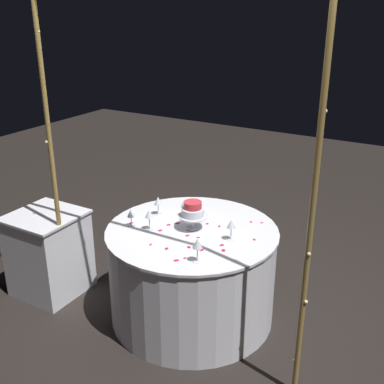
# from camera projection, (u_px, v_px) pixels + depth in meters

# --- Properties ---
(ground_plane) EXTENTS (12.00, 12.00, 0.00)m
(ground_plane) POSITION_uv_depth(u_px,v_px,m) (192.00, 314.00, 3.91)
(ground_plane) COLOR black
(decorative_arch) EXTENTS (2.07, 0.06, 2.49)m
(decorative_arch) POSITION_uv_depth(u_px,v_px,m) (161.00, 136.00, 3.01)
(decorative_arch) COLOR olive
(decorative_arch) RESTS_ON ground
(main_table) EXTENTS (1.32, 1.32, 0.77)m
(main_table) POSITION_uv_depth(u_px,v_px,m) (192.00, 273.00, 3.77)
(main_table) COLOR white
(main_table) RESTS_ON ground
(side_table) EXTENTS (0.57, 0.57, 0.73)m
(side_table) POSITION_uv_depth(u_px,v_px,m) (49.00, 253.00, 4.12)
(side_table) COLOR white
(side_table) RESTS_ON ground
(tiered_cake) EXTENTS (0.22, 0.22, 0.22)m
(tiered_cake) POSITION_uv_depth(u_px,v_px,m) (193.00, 211.00, 3.59)
(tiered_cake) COLOR silver
(tiered_cake) RESTS_ON main_table
(wine_glass_0) EXTENTS (0.06, 0.06, 0.15)m
(wine_glass_0) POSITION_uv_depth(u_px,v_px,m) (131.00, 214.00, 3.64)
(wine_glass_0) COLOR silver
(wine_glass_0) RESTS_ON main_table
(wine_glass_1) EXTENTS (0.06, 0.06, 0.15)m
(wine_glass_1) POSITION_uv_depth(u_px,v_px,m) (158.00, 201.00, 3.85)
(wine_glass_1) COLOR silver
(wine_glass_1) RESTS_ON main_table
(wine_glass_2) EXTENTS (0.07, 0.07, 0.16)m
(wine_glass_2) POSITION_uv_depth(u_px,v_px,m) (231.00, 225.00, 3.43)
(wine_glass_2) COLOR silver
(wine_glass_2) RESTS_ON main_table
(wine_glass_3) EXTENTS (0.06, 0.06, 0.15)m
(wine_glass_3) POSITION_uv_depth(u_px,v_px,m) (185.00, 204.00, 3.83)
(wine_glass_3) COLOR silver
(wine_glass_3) RESTS_ON main_table
(wine_glass_4) EXTENTS (0.06, 0.06, 0.17)m
(wine_glass_4) POSITION_uv_depth(u_px,v_px,m) (149.00, 215.00, 3.58)
(wine_glass_4) COLOR silver
(wine_glass_4) RESTS_ON main_table
(wine_glass_5) EXTENTS (0.07, 0.07, 0.17)m
(wine_glass_5) POSITION_uv_depth(u_px,v_px,m) (197.00, 244.00, 3.13)
(wine_glass_5) COLOR silver
(wine_glass_5) RESTS_ON main_table
(rose_petal_0) EXTENTS (0.04, 0.03, 0.00)m
(rose_petal_0) POSITION_uv_depth(u_px,v_px,m) (199.00, 211.00, 3.95)
(rose_petal_0) COLOR #C61951
(rose_petal_0) RESTS_ON main_table
(rose_petal_1) EXTENTS (0.05, 0.04, 0.00)m
(rose_petal_1) POSITION_uv_depth(u_px,v_px,m) (178.00, 223.00, 3.73)
(rose_petal_1) COLOR #C61951
(rose_petal_1) RESTS_ON main_table
(rose_petal_2) EXTENTS (0.04, 0.04, 0.00)m
(rose_petal_2) POSITION_uv_depth(u_px,v_px,m) (222.00, 245.00, 3.39)
(rose_petal_2) COLOR #C61951
(rose_petal_2) RESTS_ON main_table
(rose_petal_3) EXTENTS (0.03, 0.04, 0.00)m
(rose_petal_3) POSITION_uv_depth(u_px,v_px,m) (202.00, 250.00, 3.32)
(rose_petal_3) COLOR #C61951
(rose_petal_3) RESTS_ON main_table
(rose_petal_4) EXTENTS (0.05, 0.05, 0.00)m
(rose_petal_4) POSITION_uv_depth(u_px,v_px,m) (176.00, 260.00, 3.19)
(rose_petal_4) COLOR #C61951
(rose_petal_4) RESTS_ON main_table
(rose_petal_5) EXTENTS (0.04, 0.04, 0.00)m
(rose_petal_5) POSITION_uv_depth(u_px,v_px,m) (131.00, 223.00, 3.74)
(rose_petal_5) COLOR #C61951
(rose_petal_5) RESTS_ON main_table
(rose_petal_6) EXTENTS (0.04, 0.04, 0.00)m
(rose_petal_6) POSITION_uv_depth(u_px,v_px,m) (169.00, 225.00, 3.70)
(rose_petal_6) COLOR #C61951
(rose_petal_6) RESTS_ON main_table
(rose_petal_7) EXTENTS (0.03, 0.03, 0.00)m
(rose_petal_7) POSITION_uv_depth(u_px,v_px,m) (185.00, 258.00, 3.22)
(rose_petal_7) COLOR #C61951
(rose_petal_7) RESTS_ON main_table
(rose_petal_8) EXTENTS (0.03, 0.03, 0.00)m
(rose_petal_8) POSITION_uv_depth(u_px,v_px,m) (198.00, 237.00, 3.50)
(rose_petal_8) COLOR #C61951
(rose_petal_8) RESTS_ON main_table
(rose_petal_9) EXTENTS (0.04, 0.04, 0.00)m
(rose_petal_9) POSITION_uv_depth(u_px,v_px,m) (187.00, 236.00, 3.53)
(rose_petal_9) COLOR #C61951
(rose_petal_9) RESTS_ON main_table
(rose_petal_10) EXTENTS (0.03, 0.03, 0.00)m
(rose_petal_10) POSITION_uv_depth(u_px,v_px,m) (219.00, 226.00, 3.68)
(rose_petal_10) COLOR #C61951
(rose_petal_10) RESTS_ON main_table
(rose_petal_11) EXTENTS (0.02, 0.03, 0.00)m
(rose_petal_11) POSITION_uv_depth(u_px,v_px,m) (151.00, 244.00, 3.40)
(rose_petal_11) COLOR #C61951
(rose_petal_11) RESTS_ON main_table
(rose_petal_12) EXTENTS (0.04, 0.04, 0.00)m
(rose_petal_12) POSITION_uv_depth(u_px,v_px,m) (204.00, 218.00, 3.82)
(rose_petal_12) COLOR #C61951
(rose_petal_12) RESTS_ON main_table
(rose_petal_13) EXTENTS (0.03, 0.04, 0.00)m
(rose_petal_13) POSITION_uv_depth(u_px,v_px,m) (167.00, 249.00, 3.34)
(rose_petal_13) COLOR #C61951
(rose_petal_13) RESTS_ON main_table
(rose_petal_14) EXTENTS (0.03, 0.03, 0.00)m
(rose_petal_14) POSITION_uv_depth(u_px,v_px,m) (251.00, 222.00, 3.75)
(rose_petal_14) COLOR #C61951
(rose_petal_14) RESTS_ON main_table
(rose_petal_15) EXTENTS (0.05, 0.05, 0.00)m
(rose_petal_15) POSITION_uv_depth(u_px,v_px,m) (160.00, 230.00, 3.61)
(rose_petal_15) COLOR #C61951
(rose_petal_15) RESTS_ON main_table
(rose_petal_16) EXTENTS (0.04, 0.04, 0.00)m
(rose_petal_16) POSITION_uv_depth(u_px,v_px,m) (254.00, 240.00, 3.47)
(rose_petal_16) COLOR #C61951
(rose_petal_16) RESTS_ON main_table
(rose_petal_17) EXTENTS (0.03, 0.02, 0.00)m
(rose_petal_17) POSITION_uv_depth(u_px,v_px,m) (262.00, 223.00, 3.74)
(rose_petal_17) COLOR #C61951
(rose_petal_17) RESTS_ON main_table
(rose_petal_18) EXTENTS (0.04, 0.04, 0.00)m
(rose_petal_18) POSITION_uv_depth(u_px,v_px,m) (189.00, 247.00, 3.36)
(rose_petal_18) COLOR #C61951
(rose_petal_18) RESTS_ON main_table
(rose_petal_19) EXTENTS (0.04, 0.05, 0.00)m
(rose_petal_19) POSITION_uv_depth(u_px,v_px,m) (223.00, 250.00, 3.32)
(rose_petal_19) COLOR #C61951
(rose_petal_19) RESTS_ON main_table
(rose_petal_20) EXTENTS (0.04, 0.04, 0.00)m
(rose_petal_20) POSITION_uv_depth(u_px,v_px,m) (207.00, 224.00, 3.72)
(rose_petal_20) COLOR #C61951
(rose_petal_20) RESTS_ON main_table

